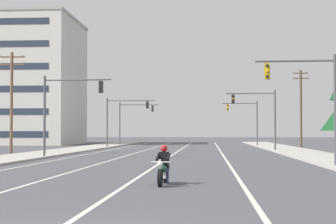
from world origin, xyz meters
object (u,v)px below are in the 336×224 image
object	(u,v)px
utility_pole_left_near	(12,99)
traffic_signal_far_right	(247,116)
traffic_signal_near_left	(64,103)
traffic_signal_mid_right	(261,111)
traffic_signal_near_right	(312,93)
apartment_building_far_left_block	(5,82)
traffic_signal_mid_left	(121,114)
motorcycle_with_rider	(163,169)
traffic_signal_far_left	(131,117)
utility_pole_right_far	(301,106)

from	to	relation	value
utility_pole_left_near	traffic_signal_far_right	bearing A→B (deg)	53.70
traffic_signal_near_left	traffic_signal_mid_right	size ratio (longest dim) A/B	1.00
traffic_signal_near_right	apartment_building_far_left_block	bearing A→B (deg)	123.73
traffic_signal_near_right	traffic_signal_mid_left	size ratio (longest dim) A/B	1.00
motorcycle_with_rider	traffic_signal_far_left	distance (m)	61.78
motorcycle_with_rider	utility_pole_left_near	size ratio (longest dim) A/B	0.25
traffic_signal_mid_right	apartment_building_far_left_block	xyz separation A→B (m)	(-37.09, 29.34, 5.73)
motorcycle_with_rider	traffic_signal_far_right	bearing A→B (deg)	83.10
traffic_signal_near_left	apartment_building_far_left_block	bearing A→B (deg)	114.71
traffic_signal_far_left	motorcycle_with_rider	bearing A→B (deg)	-81.26
traffic_signal_far_right	traffic_signal_far_left	distance (m)	16.66
traffic_signal_near_left	apartment_building_far_left_block	world-z (taller)	apartment_building_far_left_block
traffic_signal_mid_left	traffic_signal_mid_right	bearing A→B (deg)	-37.83
utility_pole_left_near	traffic_signal_near_left	bearing A→B (deg)	-44.61
traffic_signal_mid_right	utility_pole_left_near	world-z (taller)	utility_pole_left_near
traffic_signal_near_left	traffic_signal_mid_right	xyz separation A→B (m)	(16.17, 16.11, -0.01)
traffic_signal_far_right	traffic_signal_far_left	size ratio (longest dim) A/B	1.00
traffic_signal_far_left	traffic_signal_near_left	bearing A→B (deg)	-89.72
motorcycle_with_rider	traffic_signal_near_right	xyz separation A→B (m)	(7.36, 10.81, 3.48)
traffic_signal_mid_left	apartment_building_far_left_block	world-z (taller)	apartment_building_far_left_block
traffic_signal_mid_right	traffic_signal_far_left	xyz separation A→B (m)	(-16.36, 23.40, 0.04)
apartment_building_far_left_block	utility_pole_right_far	bearing A→B (deg)	-19.93
motorcycle_with_rider	traffic_signal_mid_right	distance (m)	38.37
motorcycle_with_rider	traffic_signal_mid_right	xyz separation A→B (m)	(6.99, 37.56, 3.52)
motorcycle_with_rider	traffic_signal_far_right	size ratio (longest dim) A/B	0.35
traffic_signal_far_left	utility_pole_left_near	xyz separation A→B (m)	(-5.96, -33.44, 0.66)
traffic_signal_near_right	utility_pole_left_near	bearing A→B (deg)	143.63
apartment_building_far_left_block	motorcycle_with_rider	bearing A→B (deg)	-65.78
traffic_signal_mid_right	utility_pole_right_far	bearing A→B (deg)	65.45
traffic_signal_far_right	utility_pole_left_near	bearing A→B (deg)	-126.30
motorcycle_with_rider	traffic_signal_mid_left	world-z (taller)	traffic_signal_mid_left
traffic_signal_near_right	utility_pole_left_near	distance (m)	28.20
traffic_signal_near_right	traffic_signal_far_right	distance (m)	47.14
traffic_signal_mid_left	utility_pole_left_near	xyz separation A→B (m)	(-6.17, -22.58, 0.63)
traffic_signal_far_left	traffic_signal_far_right	bearing A→B (deg)	-10.42
traffic_signal_near_right	apartment_building_far_left_block	size ratio (longest dim) A/B	0.28
motorcycle_with_rider	traffic_signal_near_right	world-z (taller)	traffic_signal_near_right
traffic_signal_near_right	traffic_signal_mid_left	xyz separation A→B (m)	(-16.53, 39.30, 0.10)
traffic_signal_far_right	utility_pole_left_near	world-z (taller)	utility_pole_left_near
traffic_signal_near_right	apartment_building_far_left_block	xyz separation A→B (m)	(-37.45, 56.09, 5.77)
traffic_signal_mid_left	utility_pole_left_near	size ratio (longest dim) A/B	0.70
traffic_signal_near_left	traffic_signal_mid_left	bearing A→B (deg)	89.98
utility_pole_right_far	apartment_building_far_left_block	world-z (taller)	apartment_building_far_left_block
traffic_signal_far_right	traffic_signal_mid_right	bearing A→B (deg)	-90.05
traffic_signal_mid_left	motorcycle_with_rider	bearing A→B (deg)	-79.63
traffic_signal_near_left	traffic_signal_far_left	world-z (taller)	same
traffic_signal_near_right	traffic_signal_mid_right	xyz separation A→B (m)	(-0.37, 26.75, 0.04)
motorcycle_with_rider	traffic_signal_far_right	distance (m)	58.48
traffic_signal_mid_left	traffic_signal_far_left	world-z (taller)	same
traffic_signal_near_left	traffic_signal_mid_left	size ratio (longest dim) A/B	1.00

